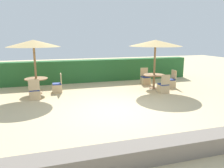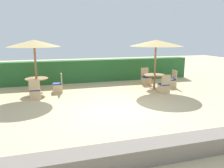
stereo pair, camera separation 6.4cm
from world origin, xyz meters
TOP-DOWN VIEW (x-y plane):
  - ground_plane at (0.00, 0.00)m, footprint 40.00×40.00m
  - hedge_row at (0.00, 5.67)m, footprint 13.00×0.70m
  - stone_border at (0.00, -3.38)m, footprint 10.00×0.56m
  - parasol_back_left at (-2.94, 3.50)m, footprint 2.44×2.44m
  - round_table_back_left at (-2.94, 3.50)m, footprint 1.08×1.08m
  - patio_chair_back_left_east at (-1.97, 3.51)m, footprint 0.46×0.46m
  - patio_chair_back_left_south at (-2.99, 2.50)m, footprint 0.46×0.46m
  - parasol_back_right at (3.02, 2.90)m, footprint 2.72×2.72m
  - round_table_back_right at (3.02, 2.90)m, footprint 1.13×1.13m
  - patio_chair_back_right_south at (3.02, 1.89)m, footprint 0.46×0.46m
  - patio_chair_back_right_north at (3.03, 3.97)m, footprint 0.46×0.46m
  - patio_chair_back_right_east at (4.01, 2.87)m, footprint 0.46×0.46m

SIDE VIEW (x-z plane):
  - ground_plane at x=0.00m, z-range 0.00..0.00m
  - stone_border at x=0.00m, z-range 0.00..0.42m
  - patio_chair_back_left_east at x=-1.97m, z-range -0.20..0.73m
  - patio_chair_back_left_south at x=-2.99m, z-range -0.20..0.73m
  - patio_chair_back_right_south at x=3.02m, z-range -0.20..0.73m
  - patio_chair_back_right_north at x=3.03m, z-range -0.20..0.73m
  - patio_chair_back_right_east at x=4.01m, z-range -0.20..0.73m
  - round_table_back_right at x=3.02m, z-range 0.22..0.96m
  - round_table_back_left at x=-2.94m, z-range 0.22..0.97m
  - hedge_row at x=0.00m, z-range 0.00..1.33m
  - parasol_back_right at x=3.02m, z-range 1.10..3.66m
  - parasol_back_left at x=-2.94m, z-range 1.11..3.68m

